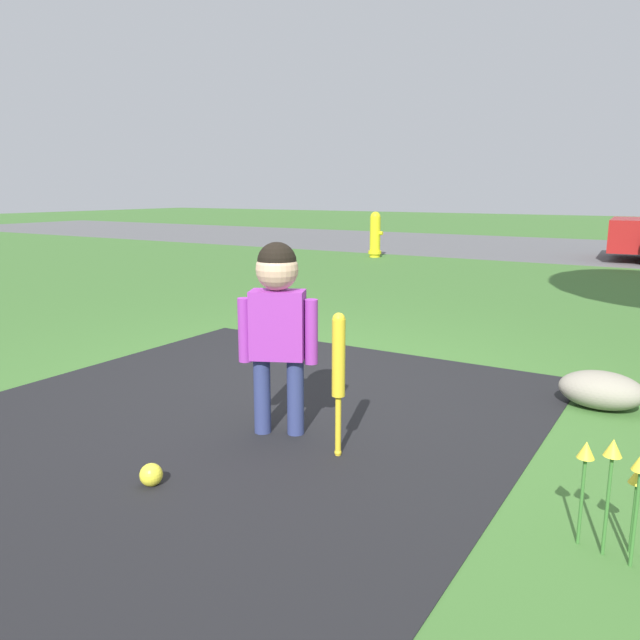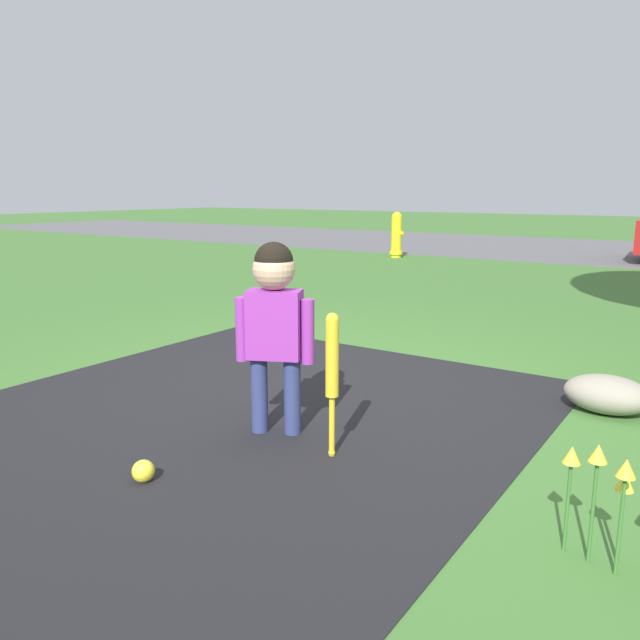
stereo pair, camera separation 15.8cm
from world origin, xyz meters
The scene contains 8 objects.
ground_plane centered at (0.00, 0.00, 0.00)m, with size 60.00×60.00×0.00m, color #3D6B2D.
street_strip centered at (0.00, 10.78, 0.00)m, with size 40.00×6.00×0.01m.
child centered at (0.15, -0.78, 0.63)m, with size 0.37×0.25×0.98m.
baseball_bat centered at (0.55, -0.86, 0.44)m, with size 0.06×0.06×0.68m.
sports_ball centered at (0.03, -1.53, 0.05)m, with size 0.10×0.10×0.10m.
fire_hydrant centered at (-3.27, 7.17, 0.41)m, with size 0.27×0.24×0.83m.
flower_bed centered at (1.79, -1.08, 0.32)m, with size 0.40×0.16×0.42m.
edging_rock centered at (1.50, 0.49, 0.11)m, with size 0.46×0.32×0.21m.
Camera 2 is at (2.03, -3.15, 1.22)m, focal length 35.00 mm.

